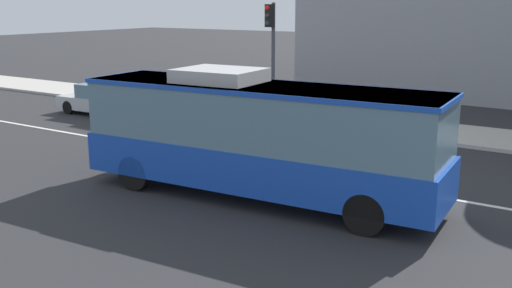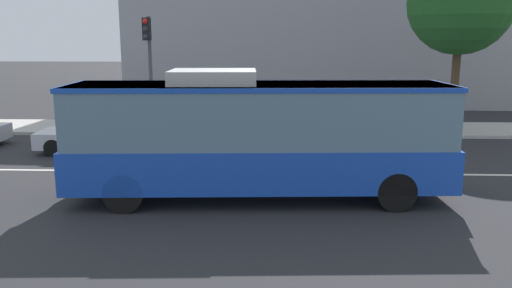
{
  "view_description": "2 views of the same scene",
  "coord_description": "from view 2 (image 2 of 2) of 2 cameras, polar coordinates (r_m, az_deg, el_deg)",
  "views": [
    {
      "loc": [
        7.43,
        -15.58,
        5.2
      ],
      "look_at": [
        -0.87,
        -2.62,
        1.48
      ],
      "focal_mm": 41.16,
      "sensor_mm": 36.0,
      "label": 1
    },
    {
      "loc": [
        -0.29,
        -16.06,
        4.26
      ],
      "look_at": [
        -0.86,
        -2.22,
        1.41
      ],
      "focal_mm": 36.07,
      "sensor_mm": 36.0,
      "label": 2
    }
  ],
  "objects": [
    {
      "name": "ground_plane",
      "position": [
        16.62,
        3.27,
        -3.23
      ],
      "size": [
        160.0,
        160.0,
        0.0
      ],
      "primitive_type": "plane",
      "color": "#28282B"
    },
    {
      "name": "sidewalk_kerb",
      "position": [
        24.38,
        3.0,
        1.73
      ],
      "size": [
        80.0,
        3.67,
        0.14
      ],
      "primitive_type": "cube",
      "color": "#B2ADA3",
      "rests_on": "ground_plane"
    },
    {
      "name": "lane_centre_line",
      "position": [
        16.62,
        3.27,
        -3.21
      ],
      "size": [
        76.0,
        0.16,
        0.01
      ],
      "primitive_type": "cube",
      "color": "silver",
      "rests_on": "ground_plane"
    },
    {
      "name": "transit_bus",
      "position": [
        13.6,
        0.28,
        1.27
      ],
      "size": [
        10.13,
        3.08,
        3.46
      ],
      "rotation": [
        0.0,
        0.0,
        0.06
      ],
      "color": "#1947B7",
      "rests_on": "ground_plane"
    },
    {
      "name": "sedan_silver_ahead",
      "position": [
        20.43,
        -16.72,
        1.18
      ],
      "size": [
        4.58,
        2.0,
        1.46
      ],
      "rotation": [
        0.0,
        0.0,
        3.19
      ],
      "color": "#B7BABF",
      "rests_on": "ground_plane"
    },
    {
      "name": "traffic_light_near_corner",
      "position": [
        23.22,
        -11.82,
        9.68
      ],
      "size": [
        0.34,
        0.62,
        5.2
      ],
      "rotation": [
        0.0,
        0.0,
        -1.66
      ],
      "color": "#47474C",
      "rests_on": "ground_plane"
    },
    {
      "name": "street_tree_kerbside_left",
      "position": [
        24.64,
        21.79,
        14.4
      ],
      "size": [
        4.56,
        4.56,
        8.09
      ],
      "color": "#4C3823",
      "rests_on": "ground_plane"
    },
    {
      "name": "office_block_background",
      "position": [
        40.53,
        9.08,
        15.09
      ],
      "size": [
        28.6,
        18.7,
        13.6
      ],
      "rotation": [
        0.0,
        0.0,
        -0.05
      ],
      "color": "#939399",
      "rests_on": "ground_plane"
    }
  ]
}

